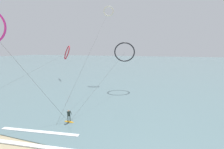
% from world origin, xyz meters
% --- Properties ---
extents(sea_water, '(400.00, 200.00, 0.08)m').
position_xyz_m(sea_water, '(0.00, 104.66, 0.04)').
color(sea_water, slate).
rests_on(sea_water, ground).
extents(surfer_amber, '(1.40, 0.72, 1.70)m').
position_xyz_m(surfer_amber, '(-2.92, 9.59, 0.82)').
color(surfer_amber, orange).
rests_on(surfer_amber, ground).
extents(kite_crimson, '(4.76, 34.23, 10.99)m').
position_xyz_m(kite_crimson, '(-21.27, 37.20, 8.63)').
color(kite_crimson, red).
rests_on(kite_crimson, ground).
extents(kite_ivory, '(4.63, 31.18, 22.74)m').
position_xyz_m(kite_ivory, '(-7.01, 38.66, 21.05)').
color(kite_ivory, silver).
rests_on(kite_ivory, ground).
extents(kite_charcoal, '(5.78, 21.24, 11.43)m').
position_xyz_m(kite_charcoal, '(0.18, 29.36, 9.00)').
color(kite_charcoal, black).
rests_on(kite_charcoal, ground).
extents(wave_crest_mid, '(9.87, 1.83, 0.12)m').
position_xyz_m(wave_crest_mid, '(-4.97, 6.42, 0.06)').
color(wave_crest_mid, white).
rests_on(wave_crest_mid, ground).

